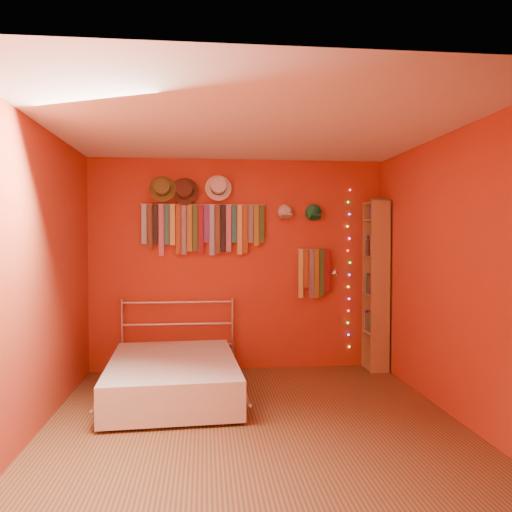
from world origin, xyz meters
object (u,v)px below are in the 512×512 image
object	(u,v)px
bookshelf	(379,284)
tie_rack	(203,226)
reading_lamp	(334,273)
bed	(173,376)

from	to	relation	value
bookshelf	tie_rack	bearing A→B (deg)	175.73
reading_lamp	bookshelf	xyz separation A→B (m)	(0.55, 0.01, -0.15)
reading_lamp	bed	distance (m)	2.20
bed	reading_lamp	bearing A→B (deg)	20.27
tie_rack	reading_lamp	distance (m)	1.63
tie_rack	reading_lamp	size ratio (longest dim) A/B	4.93
bookshelf	bed	distance (m)	2.63
tie_rack	reading_lamp	world-z (taller)	tie_rack
tie_rack	reading_lamp	bearing A→B (deg)	-6.12
reading_lamp	bed	world-z (taller)	reading_lamp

